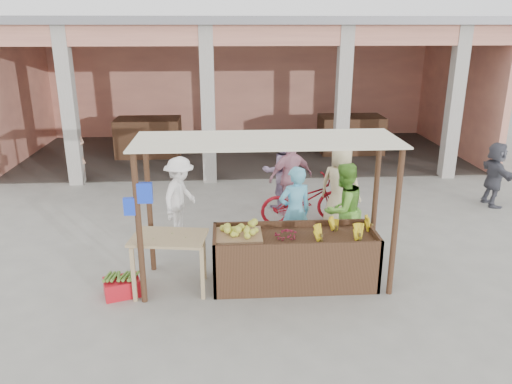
{
  "coord_description": "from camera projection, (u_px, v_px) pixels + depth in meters",
  "views": [
    {
      "loc": [
        -0.57,
        -7.23,
        4.03
      ],
      "look_at": [
        -0.04,
        1.2,
        1.17
      ],
      "focal_mm": 35.0,
      "sensor_mm": 36.0,
      "label": 1
    }
  ],
  "objects": [
    {
      "name": "shopper_b",
      "position": [
        291.0,
        175.0,
        10.8
      ],
      "size": [
        1.2,
        0.88,
        1.83
      ],
      "primitive_type": "imported",
      "rotation": [
        0.0,
        0.0,
        3.46
      ],
      "color": "#C98599",
      "rests_on": "ground"
    },
    {
      "name": "fruit_stall",
      "position": [
        294.0,
        260.0,
        8.06
      ],
      "size": [
        2.6,
        0.95,
        0.8
      ],
      "primitive_type": "cube",
      "color": "#4D301F",
      "rests_on": "ground"
    },
    {
      "name": "ground",
      "position": [
        263.0,
        283.0,
        8.16
      ],
      "size": [
        60.0,
        60.0,
        0.0
      ],
      "primitive_type": "plane",
      "color": "gray",
      "rests_on": "ground"
    },
    {
      "name": "shopper_c",
      "position": [
        341.0,
        182.0,
        10.15
      ],
      "size": [
        1.11,
        1.0,
        1.93
      ],
      "primitive_type": "imported",
      "rotation": [
        0.0,
        0.0,
        2.61
      ],
      "color": "#C6B383",
      "rests_on": "ground"
    },
    {
      "name": "side_table",
      "position": [
        169.0,
        245.0,
        7.72
      ],
      "size": [
        1.23,
        0.91,
        0.92
      ],
      "rotation": [
        0.0,
        0.0,
        -0.14
      ],
      "color": "tan",
      "rests_on": "ground"
    },
    {
      "name": "papaya_pile",
      "position": [
        168.0,
        231.0,
        7.65
      ],
      "size": [
        0.62,
        0.35,
        0.18
      ],
      "primitive_type": null,
      "color": "#478C2D",
      "rests_on": "side_table"
    },
    {
      "name": "vendor_blue",
      "position": [
        295.0,
        209.0,
        8.85
      ],
      "size": [
        0.78,
        0.66,
        1.8
      ],
      "primitive_type": "imported",
      "rotation": [
        0.0,
        0.0,
        3.41
      ],
      "color": "#5FC2EA",
      "rests_on": "ground"
    },
    {
      "name": "vendor_green",
      "position": [
        343.0,
        207.0,
        8.92
      ],
      "size": [
        1.01,
        0.89,
        1.81
      ],
      "primitive_type": "imported",
      "rotation": [
        0.0,
        0.0,
        3.7
      ],
      "color": "#6BB739",
      "rests_on": "ground"
    },
    {
      "name": "melon_tray",
      "position": [
        239.0,
        232.0,
        7.89
      ],
      "size": [
        0.73,
        0.63,
        0.2
      ],
      "color": "#9D7651",
      "rests_on": "fruit_stall"
    },
    {
      "name": "banana_heap",
      "position": [
        346.0,
        230.0,
        7.96
      ],
      "size": [
        1.03,
        0.56,
        0.19
      ],
      "primitive_type": null,
      "color": "gold",
      "rests_on": "fruit_stall"
    },
    {
      "name": "shopper_a",
      "position": [
        180.0,
        194.0,
        9.74
      ],
      "size": [
        0.95,
        1.24,
        1.74
      ],
      "primitive_type": "imported",
      "rotation": [
        0.0,
        0.0,
        1.17
      ],
      "color": "white",
      "rests_on": "ground"
    },
    {
      "name": "shopper_f",
      "position": [
        281.0,
        167.0,
        11.23
      ],
      "size": [
        1.04,
        0.75,
        1.91
      ],
      "primitive_type": "imported",
      "rotation": [
        0.0,
        0.0,
        3.39
      ],
      "color": "gray",
      "rests_on": "ground"
    },
    {
      "name": "shopper_d",
      "position": [
        495.0,
        173.0,
        11.41
      ],
      "size": [
        0.61,
        1.46,
        1.58
      ],
      "primitive_type": "imported",
      "rotation": [
        0.0,
        0.0,
        1.58
      ],
      "color": "#4E4E59",
      "rests_on": "ground"
    },
    {
      "name": "market_building",
      "position": [
        244.0,
        68.0,
        15.73
      ],
      "size": [
        14.4,
        6.4,
        4.2
      ],
      "color": "#E9977A",
      "rests_on": "ground"
    },
    {
      "name": "produce_sacks",
      "position": [
        345.0,
        173.0,
        13.16
      ],
      "size": [
        0.71,
        0.66,
        0.54
      ],
      "color": "maroon",
      "rests_on": "ground"
    },
    {
      "name": "plantain_bundle",
      "position": [
        121.0,
        277.0,
        7.7
      ],
      "size": [
        0.4,
        0.28,
        0.08
      ],
      "primitive_type": null,
      "color": "#557F2E",
      "rests_on": "red_crate"
    },
    {
      "name": "stall_awning",
      "position": [
        263.0,
        166.0,
        7.58
      ],
      "size": [
        4.09,
        1.35,
        2.39
      ],
      "color": "#4D301F",
      "rests_on": "ground"
    },
    {
      "name": "red_crate",
      "position": [
        122.0,
        287.0,
        7.75
      ],
      "size": [
        0.62,
        0.53,
        0.28
      ],
      "primitive_type": "cube",
      "rotation": [
        0.0,
        0.0,
        0.32
      ],
      "color": "red",
      "rests_on": "ground"
    },
    {
      "name": "berry_heap",
      "position": [
        287.0,
        233.0,
        7.92
      ],
      "size": [
        0.48,
        0.39,
        0.15
      ],
      "primitive_type": "ellipsoid",
      "color": "maroon",
      "rests_on": "fruit_stall"
    },
    {
      "name": "shopper_e",
      "position": [
        75.0,
        150.0,
        13.09
      ],
      "size": [
        0.79,
        0.71,
        1.75
      ],
      "primitive_type": "imported",
      "rotation": [
        0.0,
        0.0,
        -0.4
      ],
      "color": "tan",
      "rests_on": "ground"
    },
    {
      "name": "motorcycle",
      "position": [
        304.0,
        199.0,
        10.51
      ],
      "size": [
        1.08,
        2.08,
        1.04
      ],
      "primitive_type": "imported",
      "rotation": [
        0.0,
        0.0,
        1.78
      ],
      "color": "maroon",
      "rests_on": "ground"
    }
  ]
}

